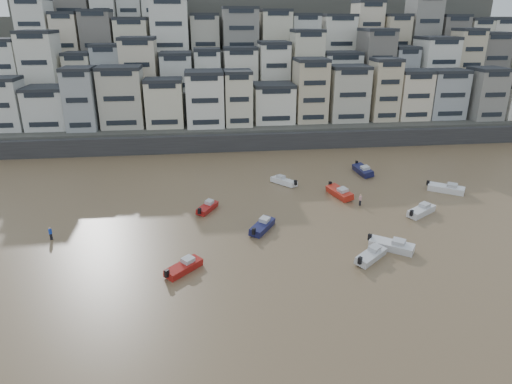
{
  "coord_description": "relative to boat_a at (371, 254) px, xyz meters",
  "views": [
    {
      "loc": [
        -4.7,
        -26.85,
        26.14
      ],
      "look_at": [
        2.28,
        30.0,
        4.0
      ],
      "focal_mm": 32.0,
      "sensor_mm": 36.0,
      "label": 1
    }
  ],
  "objects": [
    {
      "name": "boat_h",
      "position": [
        -5.38,
        26.13,
        -0.01
      ],
      "size": [
        4.62,
        5.05,
        1.41
      ],
      "primitive_type": null,
      "rotation": [
        0.0,
        0.0,
        2.27
      ],
      "color": "silver",
      "rests_on": "ground"
    },
    {
      "name": "boat_i",
      "position": [
        9.45,
        29.67,
        0.11
      ],
      "size": [
        2.45,
        6.18,
        1.65
      ],
      "primitive_type": null,
      "rotation": [
        0.0,
        0.0,
        -1.49
      ],
      "color": "#14163E",
      "rests_on": "ground"
    },
    {
      "name": "hillside",
      "position": [
        0.78,
        87.65,
        12.3
      ],
      "size": [
        141.04,
        66.0,
        50.0
      ],
      "color": "#4C4C47",
      "rests_on": "ground"
    },
    {
      "name": "boat_d",
      "position": [
        11.66,
        11.61,
        0.04
      ],
      "size": [
        5.6,
        4.61,
        1.51
      ],
      "primitive_type": null,
      "rotation": [
        0.0,
        0.0,
        0.6
      ],
      "color": "silver",
      "rests_on": "ground"
    },
    {
      "name": "boat_j",
      "position": [
        -21.21,
        0.02,
        -0.02
      ],
      "size": [
        4.73,
        4.76,
        1.38
      ],
      "primitive_type": null,
      "rotation": [
        0.0,
        0.0,
        0.79
      ],
      "color": "maroon",
      "rests_on": "ground"
    },
    {
      "name": "boat_c",
      "position": [
        -11.3,
        9.23,
        0.03
      ],
      "size": [
        4.41,
        5.56,
        1.49
      ],
      "primitive_type": null,
      "rotation": [
        0.0,
        0.0,
        1.01
      ],
      "color": "#161845",
      "rests_on": "ground"
    },
    {
      "name": "person_pink",
      "position": [
        4.16,
        15.77,
        0.16
      ],
      "size": [
        0.44,
        0.44,
        1.74
      ],
      "primitive_type": null,
      "color": "#C98E90",
      "rests_on": "ground"
    },
    {
      "name": "boat_g",
      "position": [
        19.56,
        19.42,
        0.1
      ],
      "size": [
        5.95,
        5.04,
        1.62
      ],
      "primitive_type": null,
      "rotation": [
        0.0,
        0.0,
        -0.62
      ],
      "color": "white",
      "rests_on": "ground"
    },
    {
      "name": "boat_a",
      "position": [
        0.0,
        0.0,
        0.0
      ],
      "size": [
        5.08,
        4.69,
        1.42
      ],
      "primitive_type": null,
      "rotation": [
        0.0,
        0.0,
        0.71
      ],
      "color": "silver",
      "rests_on": "ground"
    },
    {
      "name": "ground",
      "position": [
        -13.96,
        -17.19,
        -0.71
      ],
      "size": [
        400.0,
        400.0,
        0.0
      ],
      "primitive_type": "plane",
      "color": "olive",
      "rests_on": "ground"
    },
    {
      "name": "boat_e",
      "position": [
        2.18,
        19.63,
        0.1
      ],
      "size": [
        3.47,
        6.23,
        1.62
      ],
      "primitive_type": null,
      "rotation": [
        0.0,
        0.0,
        -1.3
      ],
      "color": "#B42316",
      "rests_on": "ground"
    },
    {
      "name": "harbor_wall",
      "position": [
        -3.96,
        47.81,
        1.04
      ],
      "size": [
        140.0,
        3.0,
        3.5
      ],
      "primitive_type": "cube",
      "color": "#38383A",
      "rests_on": "ground"
    },
    {
      "name": "boat_f",
      "position": [
        -18.27,
        16.49,
        -0.06
      ],
      "size": [
        3.7,
        4.91,
        1.3
      ],
      "primitive_type": null,
      "rotation": [
        0.0,
        0.0,
        1.06
      ],
      "color": "maroon",
      "rests_on": "ground"
    },
    {
      "name": "boat_b",
      "position": [
        3.31,
        2.04,
        0.06
      ],
      "size": [
        5.64,
        4.88,
        1.54
      ],
      "primitive_type": null,
      "rotation": [
        0.0,
        0.0,
        -0.64
      ],
      "color": "silver",
      "rests_on": "ground"
    },
    {
      "name": "person_blue",
      "position": [
        -37.86,
        9.77,
        0.16
      ],
      "size": [
        0.44,
        0.44,
        1.74
      ],
      "primitive_type": null,
      "color": "#183BB4",
      "rests_on": "ground"
    }
  ]
}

